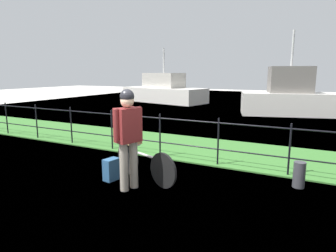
% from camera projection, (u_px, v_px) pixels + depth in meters
% --- Properties ---
extents(ground_plane, '(60.00, 60.00, 0.00)m').
position_uv_depth(ground_plane, '(127.00, 202.00, 4.42)').
color(ground_plane, beige).
extents(grass_strip, '(27.00, 2.40, 0.03)m').
position_uv_depth(grass_strip, '(204.00, 149.00, 7.38)').
color(grass_strip, '#38702D').
rests_on(grass_strip, ground).
extents(harbor_water, '(30.00, 30.00, 0.00)m').
position_uv_depth(harbor_water, '(263.00, 110.00, 15.26)').
color(harbor_water, slate).
rests_on(harbor_water, ground).
extents(iron_fence, '(18.04, 0.04, 1.02)m').
position_uv_depth(iron_fence, '(188.00, 135.00, 6.34)').
color(iron_fence, black).
rests_on(iron_fence, ground).
extents(bicycle_main, '(1.55, 0.58, 0.61)m').
position_uv_depth(bicycle_main, '(144.00, 162.00, 5.27)').
color(bicycle_main, black).
rests_on(bicycle_main, ground).
extents(wooden_crate, '(0.40, 0.36, 0.25)m').
position_uv_depth(wooden_crate, '(131.00, 137.00, 5.46)').
color(wooden_crate, olive).
rests_on(wooden_crate, bicycle_main).
extents(terrier_dog, '(0.32, 0.22, 0.18)m').
position_uv_depth(terrier_dog, '(132.00, 127.00, 5.41)').
color(terrier_dog, tan).
rests_on(terrier_dog, wooden_crate).
extents(cyclist_person, '(0.38, 0.52, 1.68)m').
position_uv_depth(cyclist_person, '(128.00, 131.00, 4.73)').
color(cyclist_person, gray).
rests_on(cyclist_person, ground).
extents(backpack_on_paving, '(0.22, 0.30, 0.40)m').
position_uv_depth(backpack_on_paving, '(111.00, 169.00, 5.28)').
color(backpack_on_paving, '#28517A').
rests_on(backpack_on_paving, ground).
extents(mooring_bollard, '(0.20, 0.20, 0.45)m').
position_uv_depth(mooring_bollard, '(299.00, 175.00, 4.94)').
color(mooring_bollard, '#38383D').
rests_on(mooring_bollard, ground).
extents(moored_boat_near, '(4.50, 2.81, 3.82)m').
position_uv_depth(moored_boat_near, '(289.00, 97.00, 13.36)').
color(moored_boat_near, silver).
rests_on(moored_boat_near, ground).
extents(moored_boat_mid, '(6.09, 3.44, 3.51)m').
position_uv_depth(moored_boat_mid, '(164.00, 91.00, 19.29)').
color(moored_boat_mid, silver).
rests_on(moored_boat_mid, ground).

